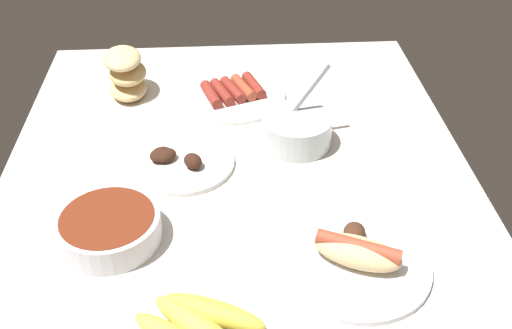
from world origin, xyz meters
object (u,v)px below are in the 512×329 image
at_px(plate_hotdog_assembled, 357,258).
at_px(bowl_chili, 109,227).
at_px(plate_sausages, 233,94).
at_px(plate_grilled_meat, 180,162).
at_px(bowl_coleslaw, 297,129).
at_px(bread_stack, 126,73).

distance_m(plate_hotdog_assembled, bowl_chili, 0.41).
height_order(plate_hotdog_assembled, plate_sausages, plate_hotdog_assembled).
bearing_deg(plate_grilled_meat, bowl_chili, 151.70).
distance_m(plate_hotdog_assembled, bowl_coleslaw, 0.35).
distance_m(bowl_coleslaw, bread_stack, 0.43).
height_order(plate_hotdog_assembled, bowl_coleslaw, bowl_coleslaw).
relative_size(bowl_coleslaw, bowl_chili, 0.93).
distance_m(plate_grilled_meat, plate_sausages, 0.27).
height_order(bowl_coleslaw, plate_grilled_meat, bowl_coleslaw).
distance_m(plate_grilled_meat, bread_stack, 0.32).
bearing_deg(bowl_coleslaw, plate_grilled_meat, 104.40).
bearing_deg(plate_grilled_meat, bread_stack, 24.38).
relative_size(plate_hotdog_assembled, bowl_coleslaw, 1.49).
relative_size(plate_hotdog_assembled, plate_sausages, 0.99).
xyz_separation_m(bowl_coleslaw, bread_stack, (0.22, 0.36, 0.02)).
distance_m(bowl_coleslaw, plate_sausages, 0.23).
relative_size(plate_hotdog_assembled, plate_grilled_meat, 1.17).
bearing_deg(plate_grilled_meat, plate_hotdog_assembled, -134.93).
bearing_deg(plate_grilled_meat, plate_sausages, -23.83).
xyz_separation_m(plate_sausages, bread_stack, (0.03, 0.24, 0.04)).
bearing_deg(bread_stack, bowl_chili, -177.56).
height_order(plate_grilled_meat, bowl_chili, bowl_chili).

